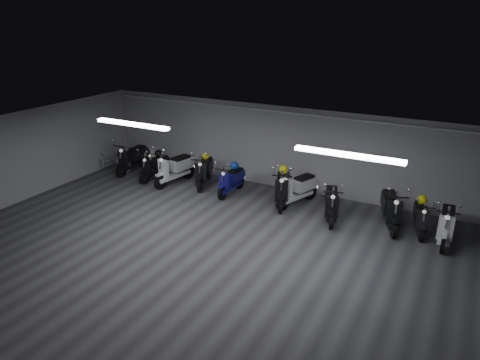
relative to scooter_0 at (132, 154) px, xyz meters
The scene contains 25 objects.
floor 6.90m from the scooter_0, 33.96° to the right, with size 14.00×10.00×0.01m, color #3A393C.
ceiling 7.17m from the scooter_0, 33.96° to the right, with size 14.00×10.00×0.01m, color gray.
back_wall 5.85m from the scooter_0, 11.65° to the left, with size 14.00×0.01×2.80m, color #97979A.
front_wall 10.53m from the scooter_0, 57.23° to the right, with size 14.00×0.01×2.80m, color #97979A.
left_wall 4.11m from the scooter_0, 108.95° to the right, with size 0.01×10.00×2.80m, color #97979A.
fluor_strip_left 4.40m from the scooter_0, 46.48° to the right, with size 2.40×0.18×0.08m, color white.
fluor_strip_right 9.36m from the scooter_0, 18.05° to the right, with size 2.40×0.18×0.08m, color white.
conduit 6.10m from the scooter_0, 10.83° to the left, with size 0.05×0.05×13.60m, color white.
scooter_0 is the anchor object (origin of this frame).
scooter_1 1.25m from the scooter_0, 10.62° to the right, with size 0.56×1.68×1.25m, color black, non-canonical shape.
scooter_2 2.11m from the scooter_0, ahead, with size 0.66×1.98×1.47m, color silver, non-canonical shape.
scooter_3 3.11m from the scooter_0, ahead, with size 0.62×1.87×1.39m, color black, non-canonical shape.
scooter_4 4.30m from the scooter_0, ahead, with size 0.56×1.68×1.25m, color navy, non-canonical shape.
scooter_5 6.10m from the scooter_0, ahead, with size 0.65×1.95×1.46m, color black, non-canonical shape.
scooter_6 6.53m from the scooter_0, ahead, with size 0.63×1.90×1.41m, color silver, non-canonical shape.
scooter_7 7.79m from the scooter_0, ahead, with size 0.60×1.80×1.34m, color black, non-canonical shape.
scooter_8 9.36m from the scooter_0, ahead, with size 0.64×1.92×1.43m, color black, non-canonical shape.
scooter_9 10.14m from the scooter_0, ahead, with size 0.53×1.60×1.19m, color black, non-canonical shape.
bicycle 0.88m from the scooter_0, 157.91° to the right, with size 0.65×1.84×1.19m, color silver.
scooter_10 10.79m from the scooter_0, ahead, with size 0.61×1.82×1.36m, color white, non-canonical shape.
helmet_0 1.26m from the scooter_0, ahead, with size 0.27×0.27×0.27m, color black.
helmet_1 3.05m from the scooter_0, ahead, with size 0.24×0.24×0.24m, color #CBBB0B.
helmet_2 6.02m from the scooter_0, ahead, with size 0.29×0.29×0.29m, color yellow.
helmet_3 10.10m from the scooter_0, ahead, with size 0.27×0.27×0.27m, color #ECF80E.
helmet_4 4.31m from the scooter_0, ahead, with size 0.27×0.27×0.27m, color navy.
Camera 1 is at (5.21, -8.13, 5.60)m, focal length 33.10 mm.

